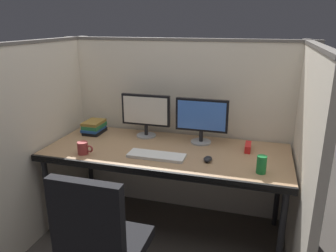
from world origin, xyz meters
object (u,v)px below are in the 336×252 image
(desk, at_px, (166,156))
(soda_can, at_px, (261,165))
(keyboard_main, at_px, (157,156))
(book_stack, at_px, (94,127))
(monitor_left, at_px, (146,113))
(monitor_right, at_px, (202,118))
(coffee_mug, at_px, (83,148))
(computer_mouse, at_px, (208,159))
(red_stapler, at_px, (248,147))

(desk, distance_m, soda_can, 0.76)
(desk, height_order, keyboard_main, keyboard_main)
(book_stack, height_order, soda_can, soda_can)
(book_stack, bearing_deg, monitor_left, 5.21)
(monitor_right, bearing_deg, monitor_left, 176.77)
(book_stack, bearing_deg, soda_can, -16.58)
(monitor_right, relative_size, keyboard_main, 1.00)
(keyboard_main, bearing_deg, monitor_right, 56.12)
(soda_can, bearing_deg, coffee_mug, -178.52)
(desk, relative_size, coffee_mug, 15.08)
(monitor_right, bearing_deg, computer_mouse, -71.74)
(monitor_right, relative_size, red_stapler, 2.87)
(monitor_right, bearing_deg, book_stack, -179.05)
(desk, xyz_separation_m, book_stack, (-0.74, 0.22, 0.10))
(coffee_mug, bearing_deg, book_stack, 108.71)
(computer_mouse, height_order, book_stack, book_stack)
(monitor_right, relative_size, soda_can, 3.52)
(desk, distance_m, red_stapler, 0.65)
(desk, xyz_separation_m, monitor_left, (-0.26, 0.27, 0.27))
(desk, height_order, coffee_mug, coffee_mug)
(red_stapler, bearing_deg, coffee_mug, -160.73)
(monitor_left, bearing_deg, book_stack, -174.79)
(keyboard_main, height_order, book_stack, book_stack)
(keyboard_main, bearing_deg, soda_can, -4.83)
(coffee_mug, bearing_deg, desk, 23.11)
(computer_mouse, bearing_deg, monitor_right, 108.26)
(desk, distance_m, keyboard_main, 0.17)
(red_stapler, height_order, soda_can, soda_can)
(keyboard_main, relative_size, soda_can, 3.52)
(monitor_right, distance_m, red_stapler, 0.43)
(soda_can, bearing_deg, red_stapler, 105.33)
(monitor_left, relative_size, keyboard_main, 1.00)
(computer_mouse, bearing_deg, soda_can, -13.90)
(keyboard_main, bearing_deg, desk, 79.75)
(coffee_mug, distance_m, book_stack, 0.50)
(book_stack, distance_m, red_stapler, 1.36)
(monitor_right, bearing_deg, desk, -134.51)
(monitor_right, height_order, soda_can, monitor_right)
(keyboard_main, height_order, soda_can, soda_can)
(soda_can, bearing_deg, monitor_left, 153.97)
(monitor_left, distance_m, red_stapler, 0.90)
(monitor_right, bearing_deg, keyboard_main, -123.88)
(computer_mouse, height_order, soda_can, soda_can)
(red_stapler, bearing_deg, soda_can, -74.67)
(computer_mouse, distance_m, soda_can, 0.39)
(coffee_mug, distance_m, soda_can, 1.31)
(monitor_right, xyz_separation_m, book_stack, (-0.98, -0.02, -0.16))
(soda_can, bearing_deg, computer_mouse, 166.10)
(monitor_right, distance_m, keyboard_main, 0.51)
(computer_mouse, height_order, coffee_mug, coffee_mug)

